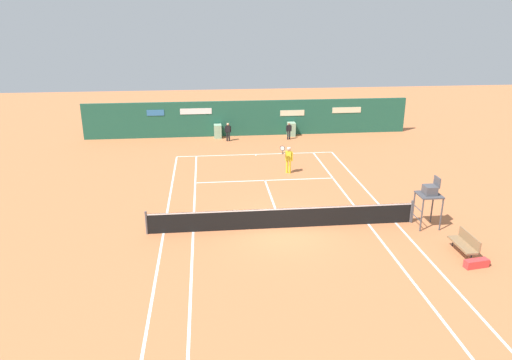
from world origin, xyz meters
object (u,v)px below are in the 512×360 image
at_px(umpire_chair, 430,194).
at_px(ball_kid_right_post, 289,130).
at_px(equipment_bag, 478,263).
at_px(tennis_ball_mid_court, 245,213).
at_px(tennis_ball_by_sideline, 206,215).
at_px(player_bench, 465,243).
at_px(ball_kid_centre_post, 228,131).
at_px(player_on_baseline, 288,158).

relative_size(umpire_chair, ball_kid_right_post, 1.84).
bearing_deg(equipment_bag, tennis_ball_mid_court, 144.78).
height_order(equipment_bag, tennis_ball_by_sideline, equipment_bag).
distance_m(umpire_chair, player_bench, 2.91).
xyz_separation_m(ball_kid_centre_post, tennis_ball_by_sideline, (-1.74, -13.69, -0.76)).
bearing_deg(tennis_ball_mid_court, equipment_bag, -35.22).
relative_size(umpire_chair, ball_kid_centre_post, 1.72).
relative_size(ball_kid_centre_post, tennis_ball_mid_court, 20.26).
bearing_deg(player_bench, ball_kid_centre_post, 24.68).
xyz_separation_m(equipment_bag, tennis_ball_by_sideline, (-10.32, 5.94, -0.13)).
bearing_deg(player_bench, player_on_baseline, 26.39).
bearing_deg(tennis_ball_mid_court, umpire_chair, -15.77).
bearing_deg(player_on_baseline, umpire_chair, 149.11).
bearing_deg(player_bench, umpire_chair, 8.04).
height_order(umpire_chair, player_bench, umpire_chair).
height_order(ball_kid_right_post, tennis_ball_mid_court, ball_kid_right_post).
height_order(player_bench, tennis_ball_mid_court, player_bench).
height_order(umpire_chair, ball_kid_centre_post, umpire_chair).
relative_size(ball_kid_centre_post, tennis_ball_by_sideline, 20.26).
distance_m(player_bench, equipment_bag, 1.08).
distance_m(ball_kid_right_post, tennis_ball_by_sideline, 15.10).
height_order(player_on_baseline, tennis_ball_mid_court, player_on_baseline).
height_order(umpire_chair, equipment_bag, umpire_chair).
bearing_deg(ball_kid_centre_post, player_on_baseline, 111.98).
distance_m(ball_kid_centre_post, tennis_ball_mid_court, 13.67).
bearing_deg(umpire_chair, player_on_baseline, 31.54).
xyz_separation_m(umpire_chair, tennis_ball_mid_court, (-8.06, 2.28, -1.55)).
relative_size(player_bench, ball_kid_centre_post, 1.15).
bearing_deg(tennis_ball_by_sideline, ball_kid_centre_post, 82.76).
bearing_deg(player_on_baseline, equipment_bag, 142.08).
relative_size(player_bench, ball_kid_right_post, 1.23).
distance_m(umpire_chair, equipment_bag, 3.99).
distance_m(player_bench, ball_kid_centre_post, 20.48).
xyz_separation_m(player_on_baseline, ball_kid_right_post, (1.38, 7.84, -0.22)).
bearing_deg(player_bench, equipment_bag, -178.11).
bearing_deg(player_bench, tennis_ball_by_sideline, 64.47).
distance_m(ball_kid_centre_post, tennis_ball_by_sideline, 13.82).
bearing_deg(ball_kid_right_post, tennis_ball_by_sideline, 57.26).
distance_m(umpire_chair, tennis_ball_by_sideline, 10.28).
height_order(player_bench, ball_kid_centre_post, ball_kid_centre_post).
xyz_separation_m(ball_kid_right_post, tennis_ball_by_sideline, (-6.32, -13.69, -0.71)).
bearing_deg(umpire_chair, tennis_ball_by_sideline, 77.29).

